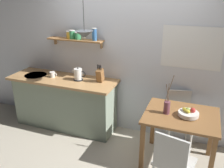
# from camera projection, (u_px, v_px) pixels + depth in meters

# --- Properties ---
(ground_plane) EXTENTS (14.00, 14.00, 0.00)m
(ground_plane) POSITION_uv_depth(u_px,v_px,m) (112.00, 147.00, 3.79)
(ground_plane) COLOR #BCB29E
(back_wall) EXTENTS (6.80, 0.11, 2.70)m
(back_wall) POSITION_uv_depth(u_px,v_px,m) (139.00, 54.00, 3.79)
(back_wall) COLOR silver
(back_wall) RESTS_ON ground_plane
(kitchen_counter) EXTENTS (1.83, 0.63, 0.91)m
(kitchen_counter) POSITION_uv_depth(u_px,v_px,m) (65.00, 102.00, 4.23)
(kitchen_counter) COLOR gray
(kitchen_counter) RESTS_ON ground_plane
(wall_shelf) EXTENTS (0.96, 0.20, 0.33)m
(wall_shelf) POSITION_uv_depth(u_px,v_px,m) (77.00, 37.00, 3.90)
(wall_shelf) COLOR #9E6B3D
(dining_table) EXTENTS (0.94, 0.78, 0.77)m
(dining_table) POSITION_uv_depth(u_px,v_px,m) (180.00, 123.00, 3.23)
(dining_table) COLOR brown
(dining_table) RESTS_ON ground_plane
(dining_chair_near) EXTENTS (0.50, 0.47, 0.88)m
(dining_chair_near) POSITION_uv_depth(u_px,v_px,m) (173.00, 161.00, 2.73)
(dining_chair_near) COLOR silver
(dining_chair_near) RESTS_ON ground_plane
(dining_chair_far) EXTENTS (0.47, 0.49, 0.89)m
(dining_chair_far) POSITION_uv_depth(u_px,v_px,m) (179.00, 117.00, 3.67)
(dining_chair_far) COLOR silver
(dining_chair_far) RESTS_ON ground_plane
(fruit_bowl) EXTENTS (0.26, 0.26, 0.12)m
(fruit_bowl) POSITION_uv_depth(u_px,v_px,m) (188.00, 113.00, 3.12)
(fruit_bowl) COLOR silver
(fruit_bowl) RESTS_ON dining_table
(twig_vase) EXTENTS (0.10, 0.08, 0.53)m
(twig_vase) POSITION_uv_depth(u_px,v_px,m) (167.00, 107.00, 3.18)
(twig_vase) COLOR brown
(twig_vase) RESTS_ON dining_table
(electric_kettle) EXTENTS (0.24, 0.16, 0.22)m
(electric_kettle) POSITION_uv_depth(u_px,v_px,m) (78.00, 74.00, 3.94)
(electric_kettle) COLOR black
(electric_kettle) RESTS_ON kitchen_counter
(knife_block) EXTENTS (0.09, 0.16, 0.29)m
(knife_block) POSITION_uv_depth(u_px,v_px,m) (100.00, 75.00, 3.85)
(knife_block) COLOR brown
(knife_block) RESTS_ON kitchen_counter
(coffee_mug_by_sink) EXTENTS (0.13, 0.09, 0.09)m
(coffee_mug_by_sink) POSITION_uv_depth(u_px,v_px,m) (53.00, 75.00, 4.09)
(coffee_mug_by_sink) COLOR white
(coffee_mug_by_sink) RESTS_ON kitchen_counter
(pendant_lamp) EXTENTS (0.26, 0.26, 0.55)m
(pendant_lamp) POSITION_uv_depth(u_px,v_px,m) (84.00, 34.00, 3.47)
(pendant_lamp) COLOR black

